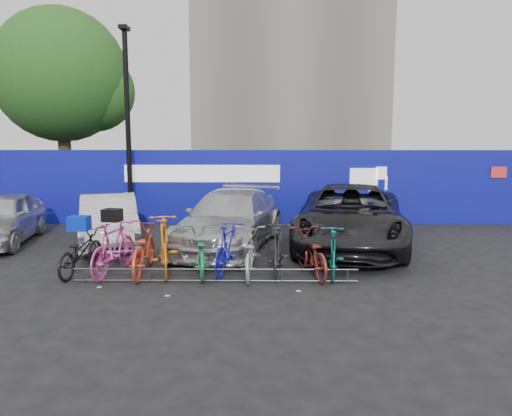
{
  "coord_description": "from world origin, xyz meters",
  "views": [
    {
      "loc": [
        0.89,
        -10.08,
        2.9
      ],
      "look_at": [
        0.77,
        2.0,
        1.11
      ],
      "focal_mm": 35.0,
      "sensor_mm": 36.0,
      "label": 1
    }
  ],
  "objects_px": {
    "car_3": "(351,217)",
    "bike_5": "(229,248)",
    "tree": "(67,79)",
    "bike_1": "(113,248)",
    "car_1": "(109,220)",
    "bike_3": "(164,245)",
    "bike_9": "(332,252)",
    "bike_6": "(249,253)",
    "lamppost": "(128,122)",
    "bike_rack": "(215,275)",
    "bike_0": "(81,252)",
    "bike_4": "(199,251)",
    "car_2": "(230,219)",
    "bike_8": "(311,253)",
    "car_0": "(0,218)",
    "bike_2": "(143,249)",
    "bike_7": "(278,249)"
  },
  "relations": [
    {
      "from": "bike_7",
      "to": "bike_8",
      "type": "distance_m",
      "value": 0.69
    },
    {
      "from": "bike_rack",
      "to": "bike_2",
      "type": "relative_size",
      "value": 2.78
    },
    {
      "from": "tree",
      "to": "bike_1",
      "type": "xyz_separation_m",
      "value": [
        4.61,
        -10.07,
        -4.5
      ]
    },
    {
      "from": "car_3",
      "to": "bike_3",
      "type": "xyz_separation_m",
      "value": [
        -4.35,
        -2.5,
        -0.19
      ]
    },
    {
      "from": "bike_8",
      "to": "bike_9",
      "type": "bearing_deg",
      "value": 167.34
    },
    {
      "from": "bike_6",
      "to": "bike_8",
      "type": "distance_m",
      "value": 1.28
    },
    {
      "from": "bike_7",
      "to": "car_3",
      "type": "bearing_deg",
      "value": -122.3
    },
    {
      "from": "bike_9",
      "to": "tree",
      "type": "bearing_deg",
      "value": -42.0
    },
    {
      "from": "bike_1",
      "to": "car_2",
      "type": "bearing_deg",
      "value": -119.68
    },
    {
      "from": "car_2",
      "to": "bike_2",
      "type": "relative_size",
      "value": 2.48
    },
    {
      "from": "bike_6",
      "to": "bike_9",
      "type": "relative_size",
      "value": 1.1
    },
    {
      "from": "bike_4",
      "to": "bike_9",
      "type": "height_order",
      "value": "bike_9"
    },
    {
      "from": "bike_3",
      "to": "bike_9",
      "type": "bearing_deg",
      "value": 164.79
    },
    {
      "from": "bike_rack",
      "to": "bike_4",
      "type": "distance_m",
      "value": 0.82
    },
    {
      "from": "car_0",
      "to": "car_1",
      "type": "xyz_separation_m",
      "value": [
        2.96,
        -0.14,
        -0.03
      ]
    },
    {
      "from": "car_3",
      "to": "bike_9",
      "type": "distance_m",
      "value": 2.81
    },
    {
      "from": "bike_rack",
      "to": "car_2",
      "type": "height_order",
      "value": "car_2"
    },
    {
      "from": "car_1",
      "to": "car_3",
      "type": "distance_m",
      "value": 6.33
    },
    {
      "from": "bike_rack",
      "to": "bike_7",
      "type": "height_order",
      "value": "bike_7"
    },
    {
      "from": "car_2",
      "to": "bike_6",
      "type": "relative_size",
      "value": 2.72
    },
    {
      "from": "bike_rack",
      "to": "bike_3",
      "type": "distance_m",
      "value": 1.41
    },
    {
      "from": "bike_rack",
      "to": "bike_2",
      "type": "distance_m",
      "value": 1.73
    },
    {
      "from": "bike_6",
      "to": "bike_8",
      "type": "relative_size",
      "value": 1.01
    },
    {
      "from": "bike_4",
      "to": "bike_9",
      "type": "xyz_separation_m",
      "value": [
        2.76,
        -0.1,
        0.02
      ]
    },
    {
      "from": "bike_6",
      "to": "bike_5",
      "type": "bearing_deg",
      "value": -25.16
    },
    {
      "from": "lamppost",
      "to": "car_0",
      "type": "height_order",
      "value": "lamppost"
    },
    {
      "from": "car_3",
      "to": "bike_1",
      "type": "distance_m",
      "value": 5.99
    },
    {
      "from": "car_1",
      "to": "car_3",
      "type": "bearing_deg",
      "value": -19.5
    },
    {
      "from": "bike_3",
      "to": "car_2",
      "type": "bearing_deg",
      "value": -128.91
    },
    {
      "from": "bike_rack",
      "to": "car_1",
      "type": "xyz_separation_m",
      "value": [
        -3.11,
        3.41,
        0.5
      ]
    },
    {
      "from": "bike_0",
      "to": "bike_4",
      "type": "height_order",
      "value": "bike_4"
    },
    {
      "from": "bike_2",
      "to": "bike_rack",
      "type": "bearing_deg",
      "value": 155.76
    },
    {
      "from": "tree",
      "to": "bike_4",
      "type": "xyz_separation_m",
      "value": [
        6.38,
        -10.01,
        -4.59
      ]
    },
    {
      "from": "tree",
      "to": "car_3",
      "type": "height_order",
      "value": "tree"
    },
    {
      "from": "car_0",
      "to": "bike_0",
      "type": "relative_size",
      "value": 2.28
    },
    {
      "from": "tree",
      "to": "bike_0",
      "type": "relative_size",
      "value": 4.41
    },
    {
      "from": "bike_0",
      "to": "bike_4",
      "type": "distance_m",
      "value": 2.48
    },
    {
      "from": "bike_4",
      "to": "bike_5",
      "type": "height_order",
      "value": "bike_5"
    },
    {
      "from": "car_1",
      "to": "bike_6",
      "type": "height_order",
      "value": "car_1"
    },
    {
      "from": "tree",
      "to": "bike_0",
      "type": "bearing_deg",
      "value": -68.72
    },
    {
      "from": "car_1",
      "to": "bike_4",
      "type": "xyz_separation_m",
      "value": [
        2.72,
        -2.76,
        -0.18
      ]
    },
    {
      "from": "car_0",
      "to": "bike_2",
      "type": "height_order",
      "value": "car_0"
    },
    {
      "from": "car_3",
      "to": "bike_1",
      "type": "relative_size",
      "value": 3.06
    },
    {
      "from": "lamppost",
      "to": "car_3",
      "type": "bearing_deg",
      "value": -23.51
    },
    {
      "from": "car_1",
      "to": "bike_7",
      "type": "relative_size",
      "value": 2.3
    },
    {
      "from": "car_3",
      "to": "bike_5",
      "type": "bearing_deg",
      "value": -129.46
    },
    {
      "from": "lamppost",
      "to": "bike_1",
      "type": "distance_m",
      "value": 6.14
    },
    {
      "from": "car_2",
      "to": "car_3",
      "type": "relative_size",
      "value": 0.87
    },
    {
      "from": "car_2",
      "to": "bike_8",
      "type": "relative_size",
      "value": 2.75
    },
    {
      "from": "bike_rack",
      "to": "bike_9",
      "type": "xyz_separation_m",
      "value": [
        2.37,
        0.55,
        0.34
      ]
    }
  ]
}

